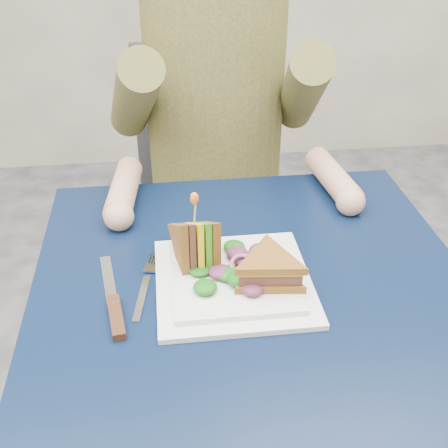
{
  "coord_description": "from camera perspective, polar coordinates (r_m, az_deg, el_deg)",
  "views": [
    {
      "loc": [
        -0.14,
        -0.74,
        1.33
      ],
      "look_at": [
        -0.04,
        0.05,
        0.82
      ],
      "focal_mm": 45.0,
      "sensor_mm": 36.0,
      "label": 1
    }
  ],
  "objects": [
    {
      "name": "table",
      "position": [
        1.02,
        2.86,
        -9.37
      ],
      "size": [
        0.75,
        0.75,
        0.73
      ],
      "color": "black",
      "rests_on": "ground"
    },
    {
      "name": "chair",
      "position": [
        1.64,
        -1.16,
        3.83
      ],
      "size": [
        0.42,
        0.4,
        0.93
      ],
      "color": "#47474C",
      "rests_on": "ground"
    },
    {
      "name": "diner",
      "position": [
        1.39,
        -0.83,
        15.22
      ],
      "size": [
        0.54,
        0.59,
        0.74
      ],
      "color": "brown",
      "rests_on": "chair"
    },
    {
      "name": "plate",
      "position": [
        0.95,
        0.97,
        -5.69
      ],
      "size": [
        0.26,
        0.26,
        0.02
      ],
      "color": "white",
      "rests_on": "table"
    },
    {
      "name": "sandwich_flat",
      "position": [
        0.92,
        4.61,
        -4.61
      ],
      "size": [
        0.15,
        0.15,
        0.05
      ],
      "color": "brown",
      "rests_on": "plate"
    },
    {
      "name": "sandwich_upright",
      "position": [
        0.96,
        -2.87,
        -2.17
      ],
      "size": [
        0.09,
        0.15,
        0.15
      ],
      "color": "brown",
      "rests_on": "plate"
    },
    {
      "name": "fork",
      "position": [
        0.96,
        -8.04,
        -6.35
      ],
      "size": [
        0.05,
        0.18,
        0.01
      ],
      "color": "silver",
      "rests_on": "table"
    },
    {
      "name": "knife",
      "position": [
        0.92,
        -11.06,
        -8.5
      ],
      "size": [
        0.05,
        0.22,
        0.02
      ],
      "color": "silver",
      "rests_on": "table"
    },
    {
      "name": "toothpick",
      "position": [
        0.92,
        -2.98,
        1.1
      ],
      "size": [
        0.01,
        0.01,
        0.06
      ],
      "primitive_type": "cylinder",
      "rotation": [
        0.14,
        0.07,
        0.0
      ],
      "color": "tan",
      "rests_on": "sandwich_upright"
    },
    {
      "name": "toothpick_frill",
      "position": [
        0.91,
        -3.03,
        2.61
      ],
      "size": [
        0.01,
        0.01,
        0.02
      ],
      "primitive_type": "ellipsoid",
      "color": "orange",
      "rests_on": "sandwich_upright"
    },
    {
      "name": "lettuce_spill",
      "position": [
        0.95,
        1.2,
        -4.29
      ],
      "size": [
        0.15,
        0.13,
        0.02
      ],
      "primitive_type": null,
      "color": "#337A14",
      "rests_on": "plate"
    },
    {
      "name": "onion_ring",
      "position": [
        0.94,
        1.85,
        -4.19
      ],
      "size": [
        0.04,
        0.04,
        0.02
      ],
      "primitive_type": "torus",
      "rotation": [
        0.44,
        0.0,
        0.0
      ],
      "color": "#9E4C7A",
      "rests_on": "plate"
    }
  ]
}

